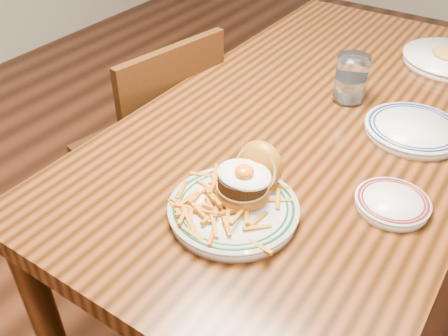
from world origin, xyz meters
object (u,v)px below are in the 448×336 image
Objects in this scene: chair_left at (157,146)px; side_plate at (392,203)px; table at (320,138)px; main_plate at (238,198)px.

chair_left is 5.21× the size of side_plate.
main_plate reaches higher than table.
table is 9.72× the size of side_plate.
main_plate is at bearing -87.11° from table.
side_plate is (0.28, -0.28, 0.10)m from table.
chair_left is at bearing 146.45° from main_plate.
side_plate reaches higher than table.
table is at bearing 157.73° from side_plate.
side_plate is at bearing -3.10° from chair_left.
main_plate reaches higher than side_plate.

